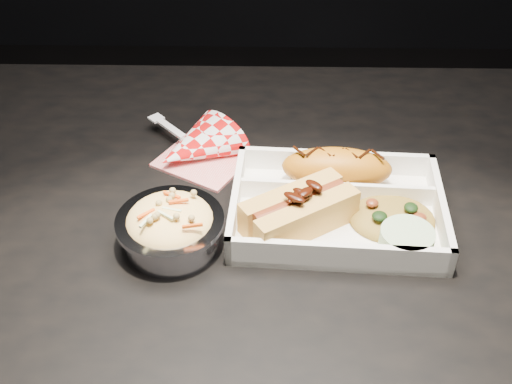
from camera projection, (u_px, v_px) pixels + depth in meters
dining_table at (277, 278)px, 0.82m from camera, size 1.20×0.80×0.75m
food_tray at (336, 211)px, 0.77m from camera, size 0.26×0.19×0.04m
fried_pastry at (337, 168)px, 0.80m from camera, size 0.14×0.06×0.05m
hotdog at (299, 209)px, 0.74m from camera, size 0.14×0.12×0.06m
fried_rice_mound at (393, 211)px, 0.75m from camera, size 0.11×0.09×0.03m
cupcake_liner at (406, 242)px, 0.71m from camera, size 0.06×0.06×0.03m
foil_coleslaw_cup at (170, 226)px, 0.72m from camera, size 0.12×0.12×0.07m
napkin_fork at (195, 148)px, 0.86m from camera, size 0.15×0.16×0.10m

